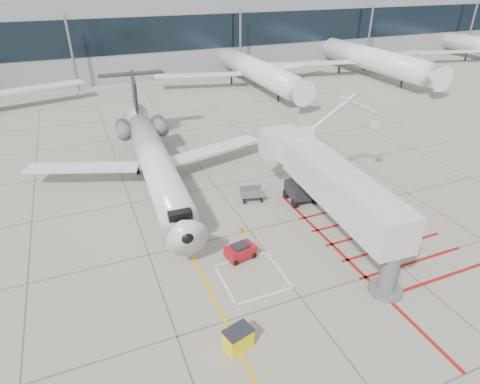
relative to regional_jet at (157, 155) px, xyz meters
name	(u,v)px	position (x,y,z in m)	size (l,w,h in m)	color
ground_plane	(272,260)	(5.11, -12.47, -3.99)	(260.00, 260.00, 0.00)	gray
regional_jet	(157,155)	(0.00, 0.00, 0.00)	(24.16, 30.46, 7.98)	silver
jet_bridge	(339,195)	(10.80, -11.69, -0.27)	(8.82, 18.62, 7.45)	silver
pushback_tug	(240,251)	(3.14, -11.28, -3.39)	(2.05, 1.28, 1.19)	#A71019
spill_bin	(238,339)	(0.04, -18.43, -3.35)	(1.48, 0.99, 1.28)	yellow
baggage_cart	(252,194)	(7.22, -4.11, -3.36)	(1.99, 1.25, 1.25)	#58575C
ground_power_unit	(382,211)	(15.60, -11.28, -3.06)	(2.35, 1.37, 1.86)	beige
cone_nose	(190,243)	(0.22, -8.56, -3.73)	(0.38, 0.38, 0.53)	#E6550C
cone_side	(241,228)	(4.47, -8.27, -3.72)	(0.39, 0.39, 0.54)	#F5580C
terminal_building	(168,30)	(15.11, 57.53, 3.01)	(180.00, 28.00, 14.00)	gray
terminal_glass_band	(186,33)	(15.11, 43.48, 4.01)	(180.00, 0.10, 6.00)	black
bg_aircraft_c	(250,53)	(23.60, 33.53, 1.55)	(33.22, 36.91, 11.07)	silver
bg_aircraft_d	(362,42)	(47.02, 33.53, 2.07)	(36.39, 40.43, 12.13)	silver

